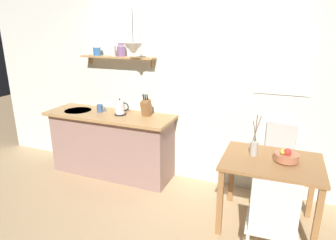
{
  "coord_description": "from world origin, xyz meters",
  "views": [
    {
      "loc": [
        1.21,
        -3.01,
        2.06
      ],
      "look_at": [
        -0.1,
        0.25,
        0.95
      ],
      "focal_mm": 31.26,
      "sensor_mm": 36.0,
      "label": 1
    }
  ],
  "objects": [
    {
      "name": "dining_chair_far",
      "position": [
        1.22,
        0.42,
        0.53
      ],
      "size": [
        0.48,
        0.48,
        0.99
      ],
      "color": "silver",
      "rests_on": "ground_plane"
    },
    {
      "name": "dining_table",
      "position": [
        1.18,
        -0.1,
        0.65
      ],
      "size": [
        0.98,
        0.77,
        0.77
      ],
      "color": "#9E6B3D",
      "rests_on": "ground_plane"
    },
    {
      "name": "pendant_lamp",
      "position": [
        -0.57,
        0.27,
        1.81
      ],
      "size": [
        0.25,
        0.25,
        0.56
      ],
      "color": "black"
    },
    {
      "name": "back_wall",
      "position": [
        0.2,
        0.65,
        1.35
      ],
      "size": [
        6.8,
        0.11,
        2.7
      ],
      "color": "silver",
      "rests_on": "ground_plane"
    },
    {
      "name": "wall_shelf",
      "position": [
        -0.97,
        0.49,
        1.72
      ],
      "size": [
        1.09,
        0.2,
        0.32
      ],
      "color": "tan"
    },
    {
      "name": "twig_vase",
      "position": [
        0.99,
        -0.03,
        0.86
      ],
      "size": [
        0.09,
        0.08,
        0.45
      ],
      "color": "#B7B2A8",
      "rests_on": "dining_table"
    },
    {
      "name": "knife_block",
      "position": [
        -0.47,
        0.39,
        1.04
      ],
      "size": [
        0.1,
        0.17,
        0.31
      ],
      "color": "brown",
      "rests_on": "kitchen_counter"
    },
    {
      "name": "fruit_bowl",
      "position": [
        1.31,
        -0.07,
        0.83
      ],
      "size": [
        0.24,
        0.24,
        0.15
      ],
      "color": "#BC704C",
      "rests_on": "dining_table"
    },
    {
      "name": "electric_kettle",
      "position": [
        -0.83,
        0.31,
        1.02
      ],
      "size": [
        0.24,
        0.16,
        0.23
      ],
      "color": "black",
      "rests_on": "kitchen_counter"
    },
    {
      "name": "kitchen_counter",
      "position": [
        -1.0,
        0.32,
        0.47
      ],
      "size": [
        1.83,
        0.63,
        0.92
      ],
      "color": "gray",
      "rests_on": "ground_plane"
    },
    {
      "name": "coffee_mug_by_sink",
      "position": [
        -1.16,
        0.32,
        0.98
      ],
      "size": [
        0.13,
        0.08,
        0.11
      ],
      "color": "#3D5B89",
      "rests_on": "kitchen_counter"
    },
    {
      "name": "dining_chair_near",
      "position": [
        1.24,
        -0.76,
        0.51
      ],
      "size": [
        0.44,
        0.41,
        0.93
      ],
      "color": "white",
      "rests_on": "ground_plane"
    },
    {
      "name": "ground_plane",
      "position": [
        0.0,
        0.0,
        0.0
      ],
      "size": [
        14.0,
        14.0,
        0.0
      ],
      "primitive_type": "plane",
      "color": "tan"
    }
  ]
}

